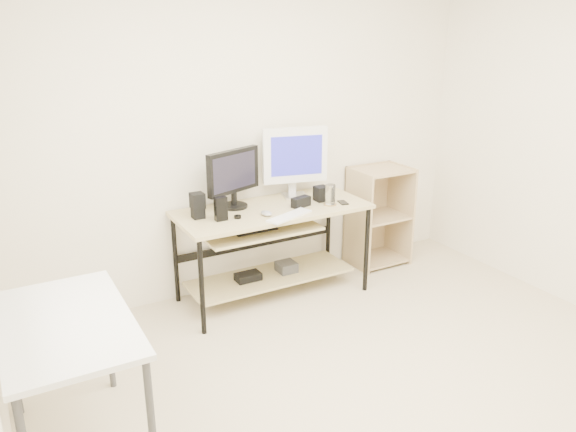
# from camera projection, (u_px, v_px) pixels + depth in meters

# --- Properties ---
(room) EXTENTS (4.01, 4.01, 2.62)m
(room) POSITION_uv_depth(u_px,v_px,m) (399.00, 192.00, 2.76)
(room) COLOR beige
(room) RESTS_ON ground
(desk) EXTENTS (1.50, 0.65, 0.75)m
(desk) POSITION_uv_depth(u_px,v_px,m) (270.00, 234.00, 4.40)
(desk) COLOR tan
(desk) RESTS_ON ground
(side_table) EXTENTS (0.60, 1.00, 0.75)m
(side_table) POSITION_uv_depth(u_px,v_px,m) (67.00, 335.00, 2.72)
(side_table) COLOR white
(side_table) RESTS_ON ground
(shelf_unit) EXTENTS (0.50, 0.40, 0.90)m
(shelf_unit) POSITION_uv_depth(u_px,v_px,m) (376.00, 215.00, 5.10)
(shelf_unit) COLOR tan
(shelf_unit) RESTS_ON ground
(black_monitor) EXTENTS (0.48, 0.22, 0.45)m
(black_monitor) POSITION_uv_depth(u_px,v_px,m) (233.00, 175.00, 4.27)
(black_monitor) COLOR black
(black_monitor) RESTS_ON desk
(white_imac) EXTENTS (0.53, 0.17, 0.57)m
(white_imac) POSITION_uv_depth(u_px,v_px,m) (295.00, 157.00, 4.52)
(white_imac) COLOR silver
(white_imac) RESTS_ON desk
(keyboard) EXTENTS (0.41, 0.24, 0.01)m
(keyboard) POSITION_uv_depth(u_px,v_px,m) (289.00, 216.00, 4.14)
(keyboard) COLOR white
(keyboard) RESTS_ON desk
(mouse) EXTENTS (0.09, 0.12, 0.04)m
(mouse) POSITION_uv_depth(u_px,v_px,m) (266.00, 213.00, 4.16)
(mouse) COLOR #A9A9AE
(mouse) RESTS_ON desk
(center_speaker) EXTENTS (0.17, 0.10, 0.08)m
(center_speaker) POSITION_uv_depth(u_px,v_px,m) (301.00, 202.00, 4.36)
(center_speaker) COLOR black
(center_speaker) RESTS_ON desk
(speaker_left) EXTENTS (0.10, 0.10, 0.19)m
(speaker_left) POSITION_uv_depth(u_px,v_px,m) (198.00, 205.00, 4.08)
(speaker_left) COLOR black
(speaker_left) RESTS_ON desk
(speaker_right) EXTENTS (0.10, 0.10, 0.12)m
(speaker_right) POSITION_uv_depth(u_px,v_px,m) (321.00, 194.00, 4.50)
(speaker_right) COLOR black
(speaker_right) RESTS_ON desk
(audio_controller) EXTENTS (0.09, 0.06, 0.18)m
(audio_controller) POSITION_uv_depth(u_px,v_px,m) (221.00, 209.00, 4.04)
(audio_controller) COLOR black
(audio_controller) RESTS_ON desk
(volume_puck) EXTENTS (0.06, 0.06, 0.02)m
(volume_puck) POSITION_uv_depth(u_px,v_px,m) (238.00, 217.00, 4.10)
(volume_puck) COLOR black
(volume_puck) RESTS_ON desk
(smartphone) EXTENTS (0.08, 0.12, 0.01)m
(smartphone) POSITION_uv_depth(u_px,v_px,m) (343.00, 203.00, 4.46)
(smartphone) COLOR black
(smartphone) RESTS_ON desk
(coaster) EXTENTS (0.13, 0.13, 0.01)m
(coaster) POSITION_uv_depth(u_px,v_px,m) (330.00, 204.00, 4.42)
(coaster) COLOR olive
(coaster) RESTS_ON desk
(drinking_glass) EXTENTS (0.10, 0.10, 0.16)m
(drinking_glass) POSITION_uv_depth(u_px,v_px,m) (330.00, 194.00, 4.39)
(drinking_glass) COLOR white
(drinking_glass) RESTS_ON coaster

